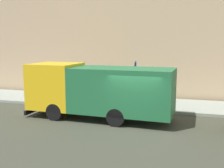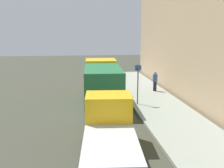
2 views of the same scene
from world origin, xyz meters
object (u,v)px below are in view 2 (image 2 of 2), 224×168
(street_sign_post, at_px, (138,81))
(pedestrian_walking, at_px, (155,81))
(large_utility_truck, at_px, (102,81))
(small_flatbed_truck, at_px, (109,131))

(street_sign_post, bearing_deg, pedestrian_walking, 57.81)
(pedestrian_walking, xyz_separation_m, street_sign_post, (-2.35, -3.74, 0.77))
(pedestrian_walking, relative_size, street_sign_post, 0.59)
(large_utility_truck, bearing_deg, street_sign_post, -30.52)
(small_flatbed_truck, bearing_deg, street_sign_post, 72.77)
(small_flatbed_truck, distance_m, street_sign_post, 7.54)
(large_utility_truck, relative_size, small_flatbed_truck, 1.44)
(large_utility_truck, bearing_deg, small_flatbed_truck, -90.43)
(large_utility_truck, bearing_deg, pedestrian_walking, 27.82)
(small_flatbed_truck, height_order, street_sign_post, street_sign_post)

